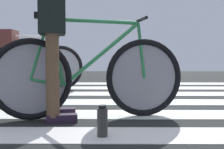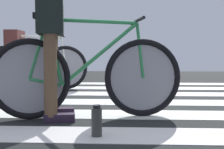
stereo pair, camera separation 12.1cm
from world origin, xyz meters
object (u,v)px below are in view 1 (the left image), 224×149
cyclist_2_of_2 (9,51)px  cyclist_1_of_2 (53,44)px  bicycle_1_of_2 (89,75)px  water_bottle (102,122)px  bicycle_2_of_2 (29,66)px

cyclist_2_of_2 → cyclist_1_of_2: bearing=-64.6°
bicycle_1_of_2 → water_bottle: size_ratio=7.68×
bicycle_2_of_2 → cyclist_2_of_2: size_ratio=1.80×
bicycle_2_of_2 → bicycle_1_of_2: bearing=-64.2°
bicycle_2_of_2 → cyclist_2_of_2: bearing=-180.0°
cyclist_1_of_2 → cyclist_2_of_2: 2.53m
cyclist_2_of_2 → water_bottle: bearing=-62.1°
bicycle_1_of_2 → water_bottle: bearing=-87.5°
bicycle_1_of_2 → cyclist_1_of_2: size_ratio=1.68×
bicycle_2_of_2 → cyclist_2_of_2: 0.39m
cyclist_2_of_2 → water_bottle: (1.62, -2.81, -0.52)m
bicycle_2_of_2 → cyclist_1_of_2: bearing=-71.3°
cyclist_1_of_2 → bicycle_2_of_2: 2.43m
bicycle_2_of_2 → water_bottle: 3.13m
cyclist_2_of_2 → water_bottle: size_ratio=4.32×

